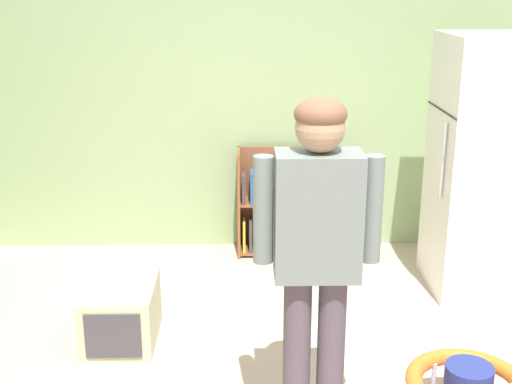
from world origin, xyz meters
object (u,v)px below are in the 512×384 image
object	(u,v)px
refrigerator	(488,167)
standing_person	(317,242)
bookshelf	(280,207)
pet_carrier	(121,314)

from	to	relation	value
refrigerator	standing_person	xyz separation A→B (m)	(-1.35, -1.63, 0.10)
bookshelf	pet_carrier	bearing A→B (deg)	-126.24
refrigerator	bookshelf	xyz separation A→B (m)	(-1.38, 0.69, -0.52)
standing_person	bookshelf	bearing A→B (deg)	90.80
bookshelf	pet_carrier	distance (m)	1.77
bookshelf	pet_carrier	size ratio (longest dim) A/B	1.54
pet_carrier	bookshelf	bearing A→B (deg)	53.76
bookshelf	standing_person	distance (m)	2.40
refrigerator	standing_person	world-z (taller)	refrigerator
bookshelf	pet_carrier	xyz separation A→B (m)	(-1.04, -1.42, -0.19)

